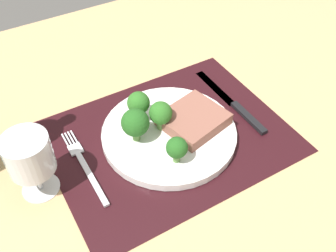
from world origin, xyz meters
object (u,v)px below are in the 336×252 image
object	(u,v)px
wine_glass	(29,157)
knife	(235,105)
plate	(169,134)
steak	(193,119)
fork	(84,165)

from	to	relation	value
wine_glass	knife	bearing A→B (deg)	-0.43
plate	knife	xyz separation A→B (cm)	(16.25, 0.53, -0.50)
knife	steak	bearing A→B (deg)	-172.98
steak	wine_glass	bearing A→B (deg)	176.87
fork	knife	size ratio (longest dim) A/B	0.83
plate	knife	bearing A→B (deg)	1.87
plate	fork	bearing A→B (deg)	175.17
fork	plate	bearing A→B (deg)	-3.29
knife	wine_glass	xyz separation A→B (cm)	(-41.25, 0.31, 7.56)
steak	wine_glass	world-z (taller)	wine_glass
fork	steak	bearing A→B (deg)	-4.28
fork	wine_glass	bearing A→B (deg)	-174.39
steak	wine_glass	xyz separation A→B (cm)	(-29.95, 1.64, 5.06)
steak	knife	xyz separation A→B (cm)	(11.30, 1.33, -2.50)
plate	knife	size ratio (longest dim) A/B	1.12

